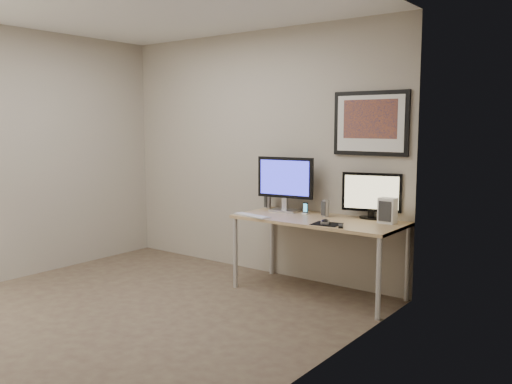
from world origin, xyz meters
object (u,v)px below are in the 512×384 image
monitor_large (285,182)px  keyboard (252,216)px  speaker_right (326,208)px  framed_art (371,123)px  fan_unit (388,211)px  speaker_left (268,201)px  monitor_tv (372,194)px  phone_dock (306,208)px  desk (318,225)px

monitor_large → keyboard: 0.53m
speaker_right → framed_art: bearing=37.8°
speaker_right → fan_unit: (0.62, 0.02, 0.03)m
framed_art → monitor_large: (-0.84, -0.18, -0.58)m
speaker_left → keyboard: speaker_left is taller
framed_art → monitor_tv: size_ratio=1.38×
monitor_tv → speaker_left: bearing=167.4°
speaker_left → framed_art: bearing=25.8°
phone_dock → fan_unit: 0.85m
desk → fan_unit: (0.62, 0.16, 0.18)m
framed_art → fan_unit: 0.84m
keyboard → phone_dock: bearing=61.3°
framed_art → fan_unit: size_ratio=3.27×
keyboard → fan_unit: (1.20, 0.44, 0.11)m
keyboard → fan_unit: 1.28m
speaker_right → fan_unit: 0.62m
desk → framed_art: framed_art is taller
monitor_large → phone_dock: size_ratio=5.22×
framed_art → phone_dock: framed_art is taller
speaker_left → fan_unit: size_ratio=0.70×
keyboard → fan_unit: fan_unit is taller
monitor_large → fan_unit: monitor_large is taller
desk → monitor_tv: 0.57m
phone_dock → framed_art: bearing=18.1°
framed_art → phone_dock: bearing=-162.1°
keyboard → fan_unit: size_ratio=1.83×
desk → monitor_tv: monitor_tv is taller
phone_dock → fan_unit: bearing=1.5°
speaker_right → phone_dock: size_ratio=1.41×
desk → keyboard: keyboard is taller
monitor_tv → keyboard: monitor_tv is taller
keyboard → monitor_large: bearing=88.7°
monitor_large → desk: bearing=-24.6°
monitor_tv → speaker_right: (-0.41, -0.13, -0.15)m
speaker_right → fan_unit: size_ratio=0.72×
phone_dock → fan_unit: size_ratio=0.51×
monitor_tv → speaker_right: 0.46m
phone_dock → keyboard: (-0.35, -0.42, -0.05)m
desk → monitor_large: bearing=162.3°
monitor_tv → phone_dock: bearing=177.3°
framed_art → monitor_tv: bearing=-45.6°
monitor_tv → fan_unit: 0.27m
monitor_large → monitor_tv: (0.89, 0.12, -0.07)m
monitor_tv → speaker_right: size_ratio=3.32×
desk → monitor_large: monitor_large is taller
monitor_tv → phone_dock: (-0.64, -0.13, -0.17)m
keyboard → framed_art: bearing=44.1°
desk → speaker_right: 0.20m
monitor_tv → desk: bearing=-160.2°
desk → monitor_tv: bearing=34.1°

